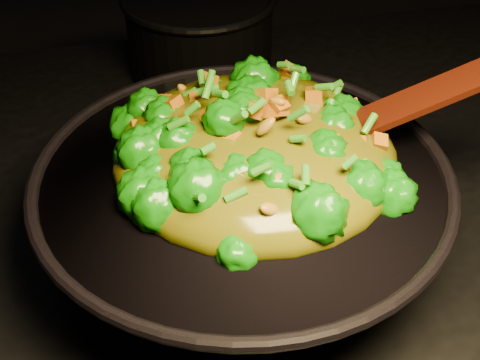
{
  "coord_description": "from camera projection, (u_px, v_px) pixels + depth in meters",
  "views": [
    {
      "loc": [
        -0.15,
        -0.65,
        1.47
      ],
      "look_at": [
        -0.02,
        -0.11,
        1.01
      ],
      "focal_mm": 50.0,
      "sensor_mm": 36.0,
      "label": 1
    }
  ],
  "objects": [
    {
      "name": "wok",
      "position": [
        242.0,
        217.0,
        0.74
      ],
      "size": [
        0.5,
        0.5,
        0.12
      ],
      "primitive_type": null,
      "rotation": [
        0.0,
        0.0,
        0.17
      ],
      "color": "black",
      "rests_on": "stovetop"
    },
    {
      "name": "stir_fry",
      "position": [
        255.0,
        119.0,
        0.69
      ],
      "size": [
        0.32,
        0.32,
        0.11
      ],
      "primitive_type": null,
      "rotation": [
        0.0,
        0.0,
        -0.05
      ],
      "color": "#137708",
      "rests_on": "wok"
    },
    {
      "name": "spatula",
      "position": [
        390.0,
        112.0,
        0.71
      ],
      "size": [
        0.27,
        0.06,
        0.12
      ],
      "primitive_type": "cube",
      "rotation": [
        0.0,
        -0.38,
        -0.08
      ],
      "color": "#391604",
      "rests_on": "wok"
    },
    {
      "name": "back_pot",
      "position": [
        200.0,
        33.0,
        1.07
      ],
      "size": [
        0.25,
        0.25,
        0.13
      ],
      "primitive_type": "cylinder",
      "rotation": [
        0.0,
        0.0,
        -0.09
      ],
      "color": "black",
      "rests_on": "stovetop"
    }
  ]
}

